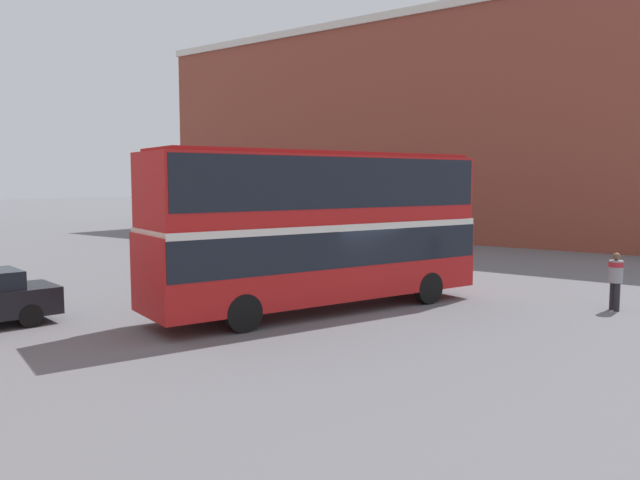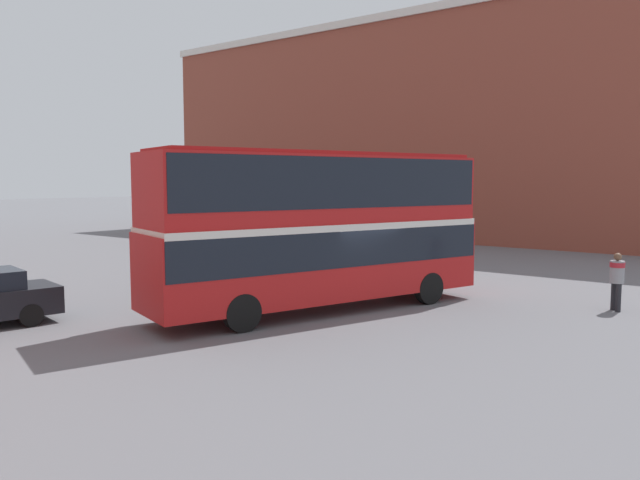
% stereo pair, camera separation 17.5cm
% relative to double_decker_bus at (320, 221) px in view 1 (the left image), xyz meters
% --- Properties ---
extents(ground_plane, '(240.00, 240.00, 0.00)m').
position_rel_double_decker_bus_xyz_m(ground_plane, '(0.66, -0.69, -2.73)').
color(ground_plane, slate).
extents(building_row_right, '(9.21, 40.22, 14.86)m').
position_rel_double_decker_bus_xyz_m(building_row_right, '(25.38, 10.91, 4.71)').
color(building_row_right, brown).
rests_on(building_row_right, ground_plane).
extents(double_decker_bus, '(10.97, 5.78, 4.77)m').
position_rel_double_decker_bus_xyz_m(double_decker_bus, '(0.00, 0.00, 0.00)').
color(double_decker_bus, red).
rests_on(double_decker_bus, ground_plane).
extents(pedestrian_foreground, '(0.61, 0.61, 1.77)m').
position_rel_double_decker_bus_xyz_m(pedestrian_foreground, '(5.38, -7.16, -1.65)').
color(pedestrian_foreground, '#232328').
rests_on(pedestrian_foreground, ground_plane).
extents(parked_car_side_street, '(4.26, 2.25, 1.66)m').
position_rel_double_decker_bus_xyz_m(parked_car_side_street, '(10.56, 6.29, -1.89)').
color(parked_car_side_street, silver).
rests_on(parked_car_side_street, ground_plane).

